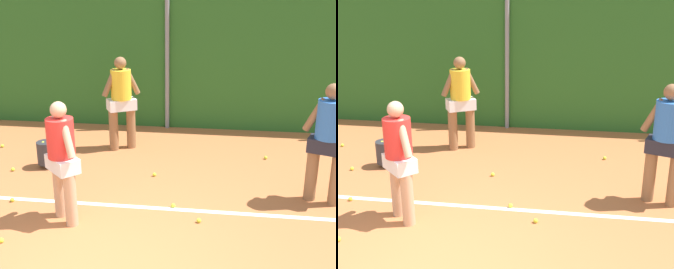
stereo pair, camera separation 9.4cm
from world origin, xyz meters
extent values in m
plane|color=#B76638|center=(0.00, 1.80, 0.00)|extent=(27.11, 27.11, 0.00)
cube|color=#286023|center=(0.00, 6.12, 1.60)|extent=(17.62, 0.25, 3.19)
cylinder|color=gray|center=(0.00, 5.94, 1.78)|extent=(0.10, 0.10, 3.56)
cube|color=white|center=(0.00, 1.88, 0.00)|extent=(12.88, 0.10, 0.01)
cylinder|color=tan|center=(-0.70, 1.24, 0.39)|extent=(0.17, 0.17, 0.78)
cylinder|color=tan|center=(-0.95, 1.48, 0.39)|extent=(0.17, 0.17, 0.78)
cube|color=white|center=(-0.82, 1.36, 0.88)|extent=(0.58, 0.58, 0.21)
cylinder|color=red|center=(-0.82, 1.36, 1.26)|extent=(0.38, 0.38, 0.55)
sphere|color=tan|center=(-0.82, 1.36, 1.66)|extent=(0.22, 0.22, 0.22)
cylinder|color=tan|center=(-0.67, 1.21, 1.30)|extent=(0.26, 0.25, 0.53)
cylinder|color=tan|center=(-0.98, 1.51, 1.30)|extent=(0.26, 0.25, 0.53)
cylinder|color=#8C603D|center=(3.11, 2.40, 0.41)|extent=(0.18, 0.18, 0.83)
cylinder|color=#8C603D|center=(2.77, 2.53, 0.41)|extent=(0.18, 0.18, 0.83)
cube|color=#23232D|center=(2.94, 2.46, 0.94)|extent=(0.63, 0.50, 0.22)
cylinder|color=blue|center=(2.94, 2.46, 1.35)|extent=(0.41, 0.41, 0.59)
sphere|color=#8C603D|center=(2.94, 2.46, 1.77)|extent=(0.24, 0.24, 0.24)
cylinder|color=#8C603D|center=(2.72, 2.54, 1.39)|extent=(0.33, 0.19, 0.56)
cylinder|color=#8C603D|center=(-0.88, 4.30, 0.42)|extent=(0.19, 0.19, 0.84)
cylinder|color=#8C603D|center=(-0.55, 4.49, 0.42)|extent=(0.19, 0.19, 0.84)
cube|color=white|center=(-0.71, 4.39, 0.95)|extent=(0.65, 0.56, 0.22)
cylinder|color=yellow|center=(-0.71, 4.39, 1.36)|extent=(0.41, 0.41, 0.60)
sphere|color=#8C603D|center=(-0.71, 4.39, 1.79)|extent=(0.24, 0.24, 0.24)
cylinder|color=#8C603D|center=(-0.92, 4.28, 1.40)|extent=(0.31, 0.23, 0.57)
cylinder|color=#8C603D|center=(-0.51, 4.51, 1.40)|extent=(0.31, 0.23, 0.57)
cylinder|color=#2D2D33|center=(-1.87, 3.22, 0.29)|extent=(0.36, 0.36, 0.42)
cylinder|color=#2D2D33|center=(-1.75, 3.22, 0.04)|extent=(0.02, 0.02, 0.08)
cylinder|color=#2D2D33|center=(-2.00, 3.22, 0.04)|extent=(0.02, 0.02, 0.08)
cylinder|color=#2D2D33|center=(-1.87, 3.34, 0.04)|extent=(0.02, 0.02, 0.08)
sphere|color=#CCDB33|center=(-1.83, 3.25, 0.48)|extent=(0.07, 0.07, 0.07)
sphere|color=#CCDB33|center=(-1.92, 3.20, 0.48)|extent=(0.07, 0.07, 0.07)
sphere|color=#CCDB33|center=(0.66, 1.94, 0.03)|extent=(0.07, 0.07, 0.07)
sphere|color=#CCDB33|center=(-1.47, 0.65, 0.03)|extent=(0.07, 0.07, 0.07)
sphere|color=#CCDB33|center=(-1.88, 1.78, 0.03)|extent=(0.07, 0.07, 0.07)
sphere|color=#CCDB33|center=(1.08, 1.54, 0.03)|extent=(0.07, 0.07, 0.07)
sphere|color=#CCDB33|center=(-1.67, 3.86, 0.03)|extent=(0.07, 0.07, 0.07)
sphere|color=#CCDB33|center=(0.18, 3.07, 0.03)|extent=(0.07, 0.07, 0.07)
sphere|color=#CCDB33|center=(-2.44, 2.94, 0.03)|extent=(0.07, 0.07, 0.07)
sphere|color=#CCDB33|center=(-3.25, 4.10, 0.03)|extent=(0.07, 0.07, 0.07)
sphere|color=#CCDB33|center=(2.20, 4.18, 0.03)|extent=(0.07, 0.07, 0.07)
camera|label=1|loc=(1.43, -4.12, 3.23)|focal=47.54mm
camera|label=2|loc=(1.52, -4.10, 3.23)|focal=47.54mm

